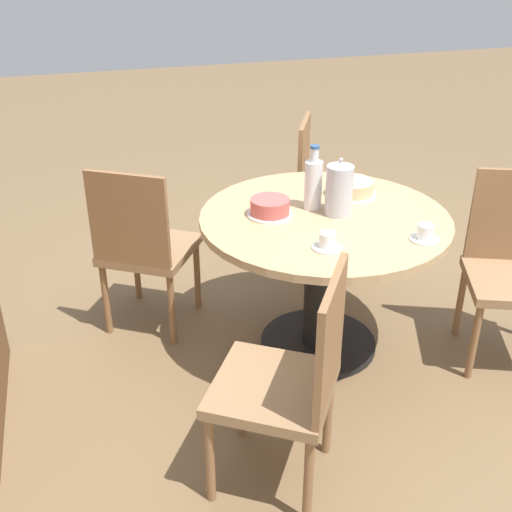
# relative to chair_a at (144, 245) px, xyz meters

# --- Properties ---
(ground_plane) EXTENTS (14.00, 14.00, 0.00)m
(ground_plane) POSITION_rel_chair_a_xyz_m (-0.42, -0.79, -0.48)
(ground_plane) COLOR brown
(dining_table) EXTENTS (1.14, 1.14, 0.72)m
(dining_table) POSITION_rel_chair_a_xyz_m (-0.42, -0.79, 0.05)
(dining_table) COLOR black
(dining_table) RESTS_ON ground_plane
(chair_a) EXTENTS (0.58, 0.58, 0.90)m
(chair_a) POSITION_rel_chair_a_xyz_m (0.00, 0.00, 0.00)
(chair_a) COLOR olive
(chair_a) RESTS_ON ground_plane
(chair_b) EXTENTS (0.58, 0.58, 0.90)m
(chair_b) POSITION_rel_chair_a_xyz_m (-1.20, -0.36, 0.00)
(chair_b) COLOR olive
(chair_b) RESTS_ON ground_plane
(chair_d) EXTENTS (0.56, 0.56, 0.90)m
(chair_d) POSITION_rel_chair_a_xyz_m (0.41, -1.13, 0.00)
(chair_d) COLOR olive
(chair_d) RESTS_ON ground_plane
(coffee_pot) EXTENTS (0.12, 0.12, 0.27)m
(coffee_pot) POSITION_rel_chair_a_xyz_m (-0.42, -0.85, 0.37)
(coffee_pot) COLOR silver
(coffee_pot) RESTS_ON dining_table
(water_bottle) EXTENTS (0.08, 0.08, 0.30)m
(water_bottle) POSITION_rel_chair_a_xyz_m (-0.32, -0.76, 0.37)
(water_bottle) COLOR silver
(water_bottle) RESTS_ON dining_table
(cake_main) EXTENTS (0.24, 0.24, 0.08)m
(cake_main) POSITION_rel_chair_a_xyz_m (-0.23, -1.00, 0.28)
(cake_main) COLOR white
(cake_main) RESTS_ON dining_table
(cake_second) EXTENTS (0.21, 0.21, 0.08)m
(cake_second) POSITION_rel_chair_a_xyz_m (-0.35, -0.55, 0.28)
(cake_second) COLOR white
(cake_second) RESTS_ON dining_table
(cup_a) EXTENTS (0.12, 0.12, 0.07)m
(cup_a) POSITION_rel_chair_a_xyz_m (-0.77, -1.09, 0.27)
(cup_a) COLOR silver
(cup_a) RESTS_ON dining_table
(cup_b) EXTENTS (0.12, 0.12, 0.07)m
(cup_b) POSITION_rel_chair_a_xyz_m (-0.72, -0.67, 0.27)
(cup_b) COLOR silver
(cup_b) RESTS_ON dining_table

